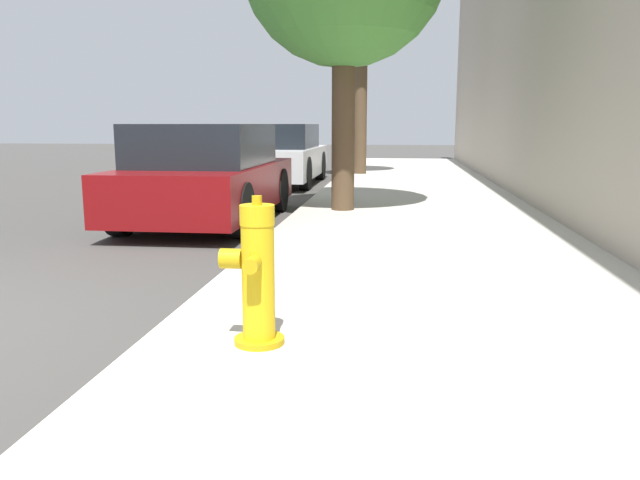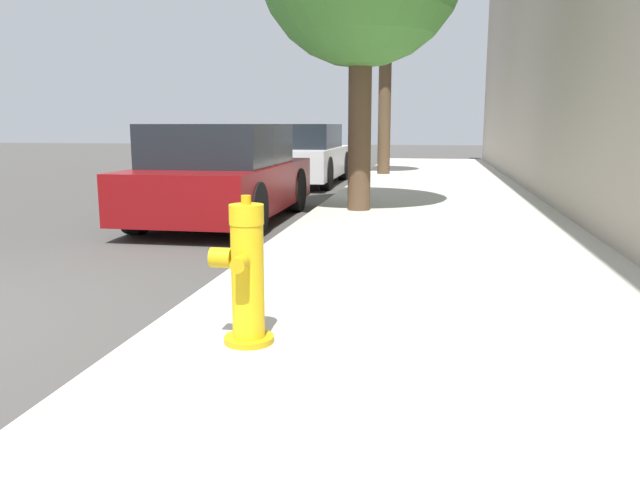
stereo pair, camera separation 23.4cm
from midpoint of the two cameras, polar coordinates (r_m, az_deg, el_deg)
The scene contains 5 objects.
sidewalk_slab at distance 3.55m, azimuth 12.52°, elevation -10.73°, with size 3.48×40.00×0.12m.
fire_hydrant at distance 3.47m, azimuth -4.82°, elevation -3.26°, with size 0.35×0.38×0.83m.
parked_car_near at distance 8.73m, azimuth -8.03°, elevation 5.89°, with size 1.70×3.84×1.34m.
parked_car_mid at distance 14.28m, azimuth -1.45°, elevation 7.77°, with size 1.86×4.08×1.35m.
street_tree_far at distance 16.13m, azimuth 6.53°, elevation 20.28°, with size 2.05×2.05×5.09m.
Camera 2 is at (3.49, -3.30, 1.33)m, focal length 35.00 mm.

